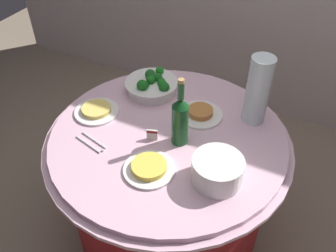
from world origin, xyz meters
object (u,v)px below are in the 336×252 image
object	(u,v)px
broccoli_bowl	(152,85)
food_plate_noodles	(97,111)
plate_stack	(217,170)
food_plate_fried_egg	(149,168)
food_plate_peanuts	(200,113)
wine_bottle	(180,119)
decorative_fruit_vase	(257,94)
serving_tongs	(92,143)
label_placard_front	(152,134)

from	to	relation	value
broccoli_bowl	food_plate_noodles	xyz separation A→B (m)	(-0.16, -0.28, -0.03)
plate_stack	food_plate_fried_egg	bearing A→B (deg)	-164.16
broccoli_bowl	food_plate_noodles	size ratio (longest dim) A/B	1.27
plate_stack	food_plate_peanuts	size ratio (longest dim) A/B	0.95
plate_stack	food_plate_noodles	world-z (taller)	plate_stack
broccoli_bowl	wine_bottle	world-z (taller)	wine_bottle
plate_stack	food_plate_fried_egg	size ratio (longest dim) A/B	0.95
wine_bottle	decorative_fruit_vase	bearing A→B (deg)	49.80
broccoli_bowl	serving_tongs	world-z (taller)	broccoli_bowl
plate_stack	wine_bottle	bearing A→B (deg)	148.55
broccoli_bowl	food_plate_noodles	distance (m)	0.33
label_placard_front	decorative_fruit_vase	bearing A→B (deg)	42.68
plate_stack	label_placard_front	bearing A→B (deg)	164.27
serving_tongs	food_plate_fried_egg	size ratio (longest dim) A/B	0.76
plate_stack	food_plate_peanuts	distance (m)	0.42
label_placard_front	wine_bottle	bearing A→B (deg)	19.86
decorative_fruit_vase	food_plate_peanuts	world-z (taller)	decorative_fruit_vase
plate_stack	label_placard_front	world-z (taller)	plate_stack
broccoli_bowl	food_plate_peanuts	world-z (taller)	broccoli_bowl
broccoli_bowl	food_plate_noodles	world-z (taller)	broccoli_bowl
wine_bottle	decorative_fruit_vase	distance (m)	0.39
food_plate_noodles	wine_bottle	bearing A→B (deg)	-0.83
serving_tongs	food_plate_noodles	bearing A→B (deg)	119.07
food_plate_noodles	label_placard_front	xyz separation A→B (m)	(0.34, -0.05, 0.02)
broccoli_bowl	decorative_fruit_vase	world-z (taller)	decorative_fruit_vase
food_plate_fried_egg	label_placard_front	distance (m)	0.19
decorative_fruit_vase	food_plate_fried_egg	size ratio (longest dim) A/B	1.55
food_plate_fried_egg	decorative_fruit_vase	bearing A→B (deg)	60.47
label_placard_front	food_plate_fried_egg	bearing A→B (deg)	-65.73
food_plate_noodles	label_placard_front	distance (m)	0.34
food_plate_fried_egg	food_plate_peanuts	bearing A→B (deg)	82.86
wine_bottle	label_placard_front	world-z (taller)	wine_bottle
serving_tongs	food_plate_peanuts	size ratio (longest dim) A/B	0.76
broccoli_bowl	label_placard_front	bearing A→B (deg)	-61.99
wine_bottle	label_placard_front	size ratio (longest dim) A/B	6.11
plate_stack	serving_tongs	world-z (taller)	plate_stack
plate_stack	decorative_fruit_vase	xyz separation A→B (m)	(0.02, 0.44, 0.09)
wine_bottle	serving_tongs	bearing A→B (deg)	-151.36
plate_stack	food_plate_fried_egg	xyz separation A→B (m)	(-0.27, -0.08, -0.04)
broccoli_bowl	wine_bottle	distance (m)	0.42
food_plate_peanuts	food_plate_noodles	xyz separation A→B (m)	(-0.47, -0.21, -0.00)
decorative_fruit_vase	serving_tongs	distance (m)	0.79
food_plate_noodles	label_placard_front	world-z (taller)	label_placard_front
plate_stack	decorative_fruit_vase	world-z (taller)	decorative_fruit_vase
food_plate_fried_egg	plate_stack	bearing A→B (deg)	15.84
food_plate_fried_egg	food_plate_noodles	distance (m)	0.47
food_plate_fried_egg	serving_tongs	bearing A→B (deg)	175.08
serving_tongs	food_plate_fried_egg	xyz separation A→B (m)	(0.31, -0.03, 0.01)
label_placard_front	broccoli_bowl	bearing A→B (deg)	118.01
broccoli_bowl	label_placard_front	distance (m)	0.37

